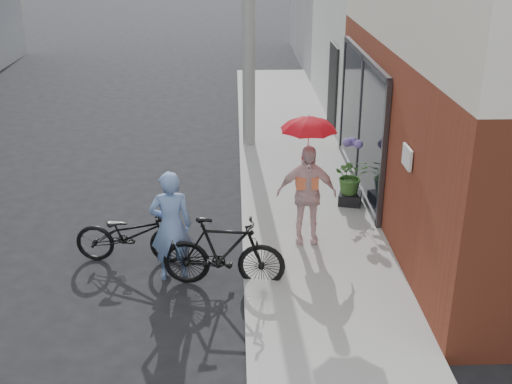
{
  "coord_description": "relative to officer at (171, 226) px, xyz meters",
  "views": [
    {
      "loc": [
        0.79,
        -8.08,
        4.8
      ],
      "look_at": [
        1.08,
        0.74,
        1.1
      ],
      "focal_mm": 45.0,
      "sensor_mm": 36.0,
      "label": 1
    }
  ],
  "objects": [
    {
      "name": "officer",
      "position": [
        0.0,
        0.0,
        0.0
      ],
      "size": [
        0.65,
        0.47,
        1.66
      ],
      "primitive_type": "imported",
      "rotation": [
        0.0,
        0.0,
        3.26
      ],
      "color": "#6E8EC5",
      "rests_on": "ground"
    },
    {
      "name": "potted_plant",
      "position": [
        2.98,
        2.32,
        -0.17
      ],
      "size": [
        0.61,
        0.53,
        0.67
      ],
      "primitive_type": "imported",
      "color": "#366026",
      "rests_on": "planter"
    },
    {
      "name": "planter",
      "position": [
        2.98,
        2.32,
        -0.61
      ],
      "size": [
        0.48,
        0.48,
        0.21
      ],
      "primitive_type": "cube",
      "rotation": [
        0.0,
        0.0,
        -0.26
      ],
      "color": "black",
      "rests_on": "sidewalk"
    },
    {
      "name": "bike_left",
      "position": [
        -0.66,
        0.53,
        -0.38
      ],
      "size": [
        1.77,
        0.75,
        0.9
      ],
      "primitive_type": "imported",
      "rotation": [
        0.0,
        0.0,
        1.48
      ],
      "color": "black",
      "rests_on": "ground"
    },
    {
      "name": "bike_right",
      "position": [
        0.74,
        -0.24,
        -0.31
      ],
      "size": [
        1.8,
        0.71,
        1.05
      ],
      "primitive_type": "imported",
      "rotation": [
        0.0,
        0.0,
        1.44
      ],
      "color": "black",
      "rests_on": "ground"
    },
    {
      "name": "sidewalk",
      "position": [
        2.24,
        1.84,
        -0.77
      ],
      "size": [
        2.2,
        24.0,
        0.12
      ],
      "primitive_type": "cube",
      "color": "#989993",
      "rests_on": "ground"
    },
    {
      "name": "kimono_woman",
      "position": [
        2.03,
        0.9,
        0.08
      ],
      "size": [
        0.95,
        0.42,
        1.59
      ],
      "primitive_type": "imported",
      "rotation": [
        0.0,
        0.0,
        -0.03
      ],
      "color": "beige",
      "rests_on": "sidewalk"
    },
    {
      "name": "curb",
      "position": [
        1.08,
        1.84,
        -0.77
      ],
      "size": [
        0.12,
        24.0,
        0.12
      ],
      "primitive_type": "cube",
      "color": "#9E9E99",
      "rests_on": "ground"
    },
    {
      "name": "parasol",
      "position": [
        2.03,
        0.9,
        1.24
      ],
      "size": [
        0.83,
        0.83,
        0.73
      ],
      "primitive_type": "imported",
      "color": "red",
      "rests_on": "kimono_woman"
    },
    {
      "name": "ground",
      "position": [
        0.14,
        -0.16,
        -0.83
      ],
      "size": [
        80.0,
        80.0,
        0.0
      ],
      "primitive_type": "plane",
      "color": "black",
      "rests_on": "ground"
    }
  ]
}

